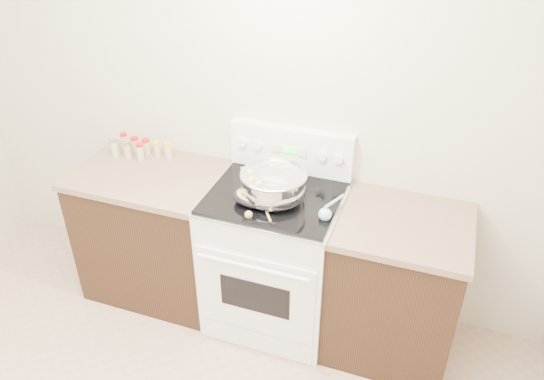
% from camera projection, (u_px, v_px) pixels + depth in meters
% --- Properties ---
extents(room_shell, '(4.10, 3.60, 2.75)m').
position_uv_depth(room_shell, '(8.00, 200.00, 1.58)').
color(room_shell, beige).
rests_on(room_shell, ground).
extents(counter_left, '(0.93, 0.67, 0.92)m').
position_uv_depth(counter_left, '(158.00, 232.00, 3.52)').
color(counter_left, black).
rests_on(counter_left, ground).
extents(counter_right, '(0.73, 0.67, 0.92)m').
position_uv_depth(counter_right, '(394.00, 286.00, 3.08)').
color(counter_right, black).
rests_on(counter_right, ground).
extents(kitchen_range, '(0.78, 0.73, 1.22)m').
position_uv_depth(kitchen_range, '(275.00, 255.00, 3.26)').
color(kitchen_range, white).
rests_on(kitchen_range, ground).
extents(mixing_bowl, '(0.42, 0.42, 0.22)m').
position_uv_depth(mixing_bowl, '(274.00, 186.00, 2.93)').
color(mixing_bowl, silver).
rests_on(mixing_bowl, kitchen_range).
extents(roasting_pan, '(0.35, 0.27, 0.11)m').
position_uv_depth(roasting_pan, '(261.00, 196.00, 2.91)').
color(roasting_pan, black).
rests_on(roasting_pan, kitchen_range).
extents(baking_sheet, '(0.44, 0.39, 0.06)m').
position_uv_depth(baking_sheet, '(270.00, 177.00, 3.14)').
color(baking_sheet, black).
rests_on(baking_sheet, kitchen_range).
extents(wooden_spoon, '(0.16, 0.22, 0.04)m').
position_uv_depth(wooden_spoon, '(255.00, 212.00, 2.84)').
color(wooden_spoon, tan).
rests_on(wooden_spoon, kitchen_range).
extents(blue_ladle, '(0.09, 0.26, 0.09)m').
position_uv_depth(blue_ladle, '(326.00, 212.00, 2.81)').
color(blue_ladle, '#92CEDA').
rests_on(blue_ladle, kitchen_range).
extents(spice_jars, '(0.39, 0.15, 0.13)m').
position_uv_depth(spice_jars, '(138.00, 148.00, 3.42)').
color(spice_jars, '#BFB28C').
rests_on(spice_jars, counter_left).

